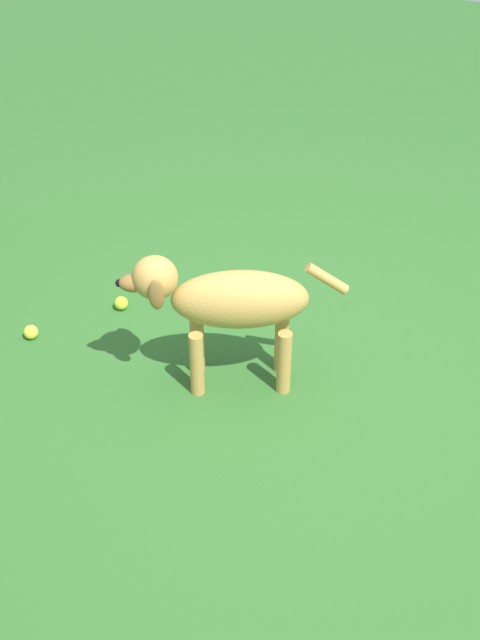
% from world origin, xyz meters
% --- Properties ---
extents(ground, '(14.00, 14.00, 0.00)m').
position_xyz_m(ground, '(0.00, 0.00, 0.00)').
color(ground, '#2D6026').
extents(dog, '(0.82, 0.47, 0.61)m').
position_xyz_m(dog, '(-0.22, -0.03, 0.40)').
color(dog, '#C69347').
rests_on(dog, ground).
extents(tennis_ball_0, '(0.07, 0.07, 0.07)m').
position_xyz_m(tennis_ball_0, '(-0.91, 0.23, 0.03)').
color(tennis_ball_0, '#C0DB2A').
rests_on(tennis_ball_0, ground).
extents(tennis_ball_1, '(0.07, 0.07, 0.07)m').
position_xyz_m(tennis_ball_1, '(-1.16, -0.14, 0.03)').
color(tennis_ball_1, '#CEDA36').
rests_on(tennis_ball_1, ground).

